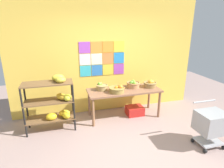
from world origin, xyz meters
TOP-DOWN VIEW (x-y plane):
  - ground at (0.00, 0.00)m, footprint 9.74×9.74m
  - back_wall_with_art at (-0.00, 1.90)m, footprint 4.74×0.07m
  - banana_shelf_unit at (-1.32, 1.19)m, footprint 1.01×0.47m
  - display_table at (0.28, 1.36)m, footprint 1.74×0.67m
  - fruit_basket_back_right at (0.97, 1.38)m, footprint 0.32×0.32m
  - fruit_basket_right at (0.06, 1.24)m, footprint 0.37×0.37m
  - fruit_basket_centre at (-0.24, 1.50)m, footprint 0.28×0.28m
  - fruit_basket_back_left at (0.55, 1.46)m, footprint 0.33×0.33m
  - produce_crate_under_table at (0.58, 1.37)m, footprint 0.42×0.34m
  - shopping_cart at (1.43, -0.20)m, footprint 0.51×0.48m

SIDE VIEW (x-z plane):
  - ground at x=0.00m, z-range 0.00..0.00m
  - produce_crate_under_table at x=0.58m, z-range 0.00..0.21m
  - shopping_cart at x=1.43m, z-range 0.06..0.88m
  - display_table at x=0.28m, z-range 0.27..0.97m
  - banana_shelf_unit at x=-1.32m, z-range 0.06..1.26m
  - fruit_basket_right at x=0.06m, z-range 0.69..0.86m
  - fruit_basket_centre at x=-0.24m, z-range 0.69..0.87m
  - fruit_basket_back_right at x=0.97m, z-range 0.69..0.88m
  - fruit_basket_back_left at x=0.55m, z-range 0.70..0.88m
  - back_wall_with_art at x=0.00m, z-range 0.00..2.81m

